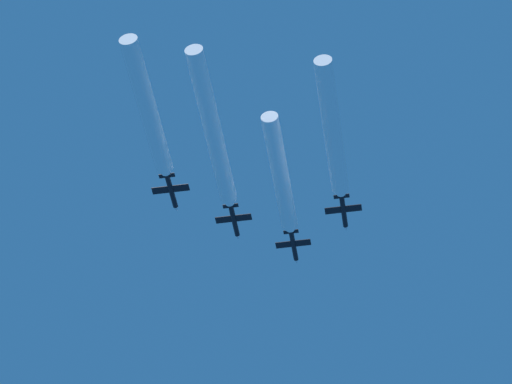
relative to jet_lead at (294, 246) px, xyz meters
The scene contains 8 objects.
jet_lead is the anchor object (origin of this frame).
jet_left_wingman 17.49m from the jet_lead, 135.64° to the right, with size 8.49×12.37×2.97m.
jet_right_wingman 17.86m from the jet_lead, 42.31° to the right, with size 8.49×12.37×2.97m.
jet_outer_left 35.23m from the jet_lead, 134.51° to the right, with size 8.49×12.37×2.97m.
smoke_trail_lead 23.09m from the jet_lead, 90.00° to the right, with size 3.86×34.87×3.86m.
smoke_trail_left_wingman 41.60m from the jet_lead, 107.43° to the right, with size 3.86×43.68×3.86m.
smoke_trail_right_wingman 38.83m from the jet_lead, 70.25° to the right, with size 3.86×37.81×3.86m.
smoke_trail_outer_left 54.82m from the jet_lead, 116.71° to the right, with size 3.86×36.42×3.86m.
Camera 1 is at (19.40, -179.82, 2.13)m, focal length 76.35 mm.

